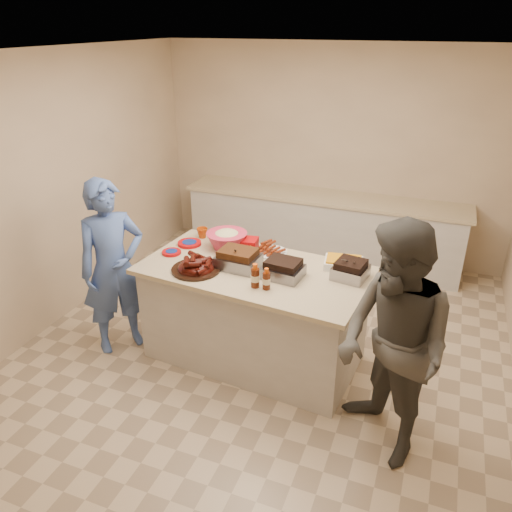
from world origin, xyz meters
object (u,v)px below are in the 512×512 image
at_px(bbq_bottle_a, 255,287).
at_px(guest_blue, 124,343).
at_px(island, 254,356).
at_px(guest_gray, 379,444).
at_px(bbq_bottle_b, 266,289).
at_px(mustard_bottle, 251,257).
at_px(roasting_pan, 350,278).
at_px(plastic_cup, 203,238).
at_px(coleslaw_bowl, 227,248).
at_px(rib_platter, 196,270).

height_order(bbq_bottle_a, guest_blue, bbq_bottle_a).
distance_m(island, guest_gray, 1.46).
distance_m(bbq_bottle_b, guest_gray, 1.47).
bearing_deg(guest_blue, bbq_bottle_a, -53.08).
bearing_deg(bbq_bottle_b, guest_gray, -19.74).
bearing_deg(mustard_bottle, guest_blue, -157.20).
bearing_deg(mustard_bottle, roasting_pan, -5.18).
bearing_deg(bbq_bottle_a, mustard_bottle, 115.30).
bearing_deg(plastic_cup, guest_gray, -29.40).
xyz_separation_m(coleslaw_bowl, plastic_cup, (-0.33, 0.14, 0.00)).
bearing_deg(coleslaw_bowl, mustard_bottle, -19.44).
bearing_deg(guest_gray, mustard_bottle, -165.09).
xyz_separation_m(rib_platter, guest_blue, (-0.83, -0.06, -0.94)).
relative_size(rib_platter, bbq_bottle_a, 2.07).
height_order(roasting_pan, guest_gray, roasting_pan).
xyz_separation_m(bbq_bottle_a, guest_gray, (1.16, -0.38, -0.94)).
xyz_separation_m(island, rib_platter, (-0.46, -0.21, 0.94)).
bearing_deg(guest_blue, roasting_pan, -41.09).
relative_size(plastic_cup, guest_blue, 0.07).
bearing_deg(bbq_bottle_b, roasting_pan, 36.00).
xyz_separation_m(rib_platter, mustard_bottle, (0.34, 0.43, 0.00)).
bearing_deg(roasting_pan, bbq_bottle_a, -138.79).
relative_size(mustard_bottle, guest_gray, 0.06).
height_order(guest_blue, guest_gray, guest_gray).
bearing_deg(roasting_pan, rib_platter, -155.86).
bearing_deg(mustard_bottle, bbq_bottle_a, -64.70).
relative_size(roasting_pan, bbq_bottle_b, 1.45).
bearing_deg(island, plastic_cup, 153.56).
height_order(island, plastic_cup, plastic_cup).
relative_size(island, guest_blue, 1.17).
relative_size(mustard_bottle, plastic_cup, 1.05).
distance_m(coleslaw_bowl, bbq_bottle_b, 0.88).
height_order(coleslaw_bowl, bbq_bottle_b, coleslaw_bowl).
bearing_deg(rib_platter, guest_gray, -15.05).
height_order(plastic_cup, guest_gray, plastic_cup).
bearing_deg(island, roasting_pan, 14.37).
bearing_deg(island, bbq_bottle_a, -61.58).
relative_size(rib_platter, guest_blue, 0.25).
bearing_deg(rib_platter, bbq_bottle_b, -7.37).
height_order(rib_platter, mustard_bottle, rib_platter).
height_order(roasting_pan, mustard_bottle, mustard_bottle).
distance_m(bbq_bottle_a, guest_gray, 1.54).
xyz_separation_m(rib_platter, coleslaw_bowl, (0.06, 0.53, 0.00)).
relative_size(coleslaw_bowl, bbq_bottle_b, 2.10).
bearing_deg(rib_platter, mustard_bottle, 51.37).
bearing_deg(bbq_bottle_a, bbq_bottle_b, 0.97).
distance_m(island, mustard_bottle, 0.97).
bearing_deg(roasting_pan, coleslaw_bowl, -179.50).
distance_m(mustard_bottle, guest_gray, 1.92).
height_order(rib_platter, guest_blue, rib_platter).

